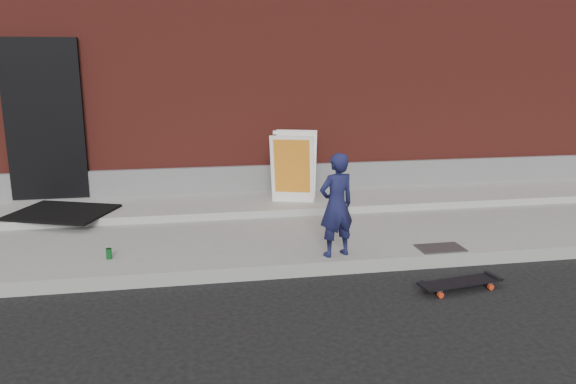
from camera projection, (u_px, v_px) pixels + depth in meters
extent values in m
plane|color=black|center=(256.00, 281.00, 5.79)|extent=(80.00, 80.00, 0.00)
cube|color=gray|center=(242.00, 231.00, 7.21)|extent=(20.00, 3.00, 0.15)
cube|color=gray|center=(235.00, 204.00, 8.05)|extent=(20.00, 1.20, 0.10)
cube|color=maroon|center=(214.00, 46.00, 11.92)|extent=(20.00, 8.00, 5.00)
cube|color=slate|center=(232.00, 179.00, 8.54)|extent=(20.00, 0.10, 0.40)
cube|color=black|center=(45.00, 120.00, 7.86)|extent=(1.05, 0.12, 2.25)
imported|color=#16193F|center=(336.00, 205.00, 5.98)|extent=(0.47, 0.38, 1.13)
cylinder|color=red|center=(479.00, 280.00, 5.73)|extent=(0.06, 0.04, 0.06)
cylinder|color=red|center=(491.00, 287.00, 5.56)|extent=(0.06, 0.04, 0.06)
cylinder|color=red|center=(429.00, 288.00, 5.54)|extent=(0.06, 0.04, 0.06)
cylinder|color=red|center=(440.00, 295.00, 5.37)|extent=(0.06, 0.04, 0.06)
cube|color=#A5A5AA|center=(485.00, 280.00, 5.63)|extent=(0.08, 0.19, 0.02)
cube|color=#A5A5AA|center=(435.00, 288.00, 5.44)|extent=(0.08, 0.19, 0.02)
cube|color=black|center=(460.00, 282.00, 5.53)|extent=(0.87, 0.35, 0.02)
cube|color=white|center=(292.00, 170.00, 7.79)|extent=(0.65, 0.44, 0.97)
cube|color=white|center=(296.00, 164.00, 8.21)|extent=(0.65, 0.44, 0.97)
cube|color=yellow|center=(292.00, 173.00, 7.78)|extent=(0.54, 0.34, 0.77)
cube|color=white|center=(294.00, 133.00, 7.89)|extent=(0.58, 0.23, 0.05)
cylinder|color=#187830|center=(109.00, 254.00, 5.98)|extent=(0.08, 0.08, 0.12)
cube|color=black|center=(62.00, 212.00, 7.38)|extent=(1.47, 1.34, 0.03)
cube|color=#4B4C50|center=(440.00, 248.00, 6.31)|extent=(0.51, 0.33, 0.02)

